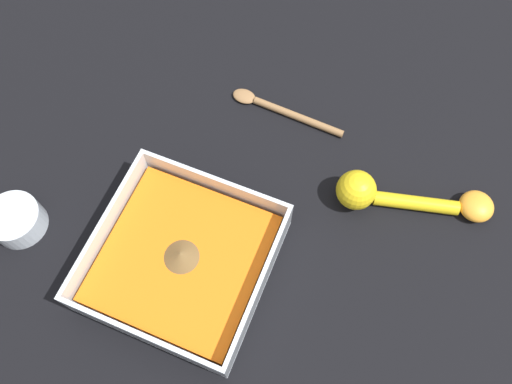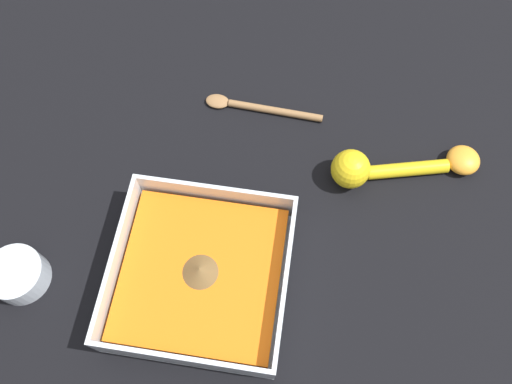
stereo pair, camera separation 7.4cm
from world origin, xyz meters
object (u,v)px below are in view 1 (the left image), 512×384
(spice_bowl, at_px, (17,220))
(lemon_squeezer, at_px, (369,193))
(square_dish, at_px, (183,261))
(wooden_spoon, at_px, (280,110))
(lemon_half, at_px, (476,206))

(spice_bowl, bearing_deg, lemon_squeezer, -153.20)
(spice_bowl, height_order, lemon_squeezer, lemon_squeezer)
(square_dish, relative_size, lemon_squeezer, 1.29)
(wooden_spoon, bearing_deg, lemon_squeezer, 153.84)
(lemon_half, height_order, wooden_spoon, lemon_half)
(spice_bowl, relative_size, wooden_spoon, 0.40)
(lemon_half, distance_m, wooden_spoon, 0.34)
(lemon_squeezer, relative_size, lemon_half, 3.58)
(lemon_squeezer, height_order, wooden_spoon, lemon_squeezer)
(lemon_half, bearing_deg, wooden_spoon, -9.21)
(spice_bowl, xyz_separation_m, wooden_spoon, (-0.29, -0.34, -0.01))
(spice_bowl, bearing_deg, wooden_spoon, -130.44)
(spice_bowl, distance_m, lemon_squeezer, 0.53)
(lemon_squeezer, relative_size, wooden_spoon, 0.93)
(square_dish, height_order, lemon_squeezer, square_dish)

